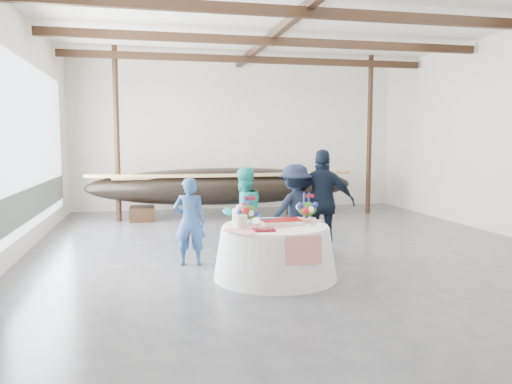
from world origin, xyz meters
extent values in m
cube|color=#3D3D42|center=(0.00, 0.00, 0.00)|extent=(10.00, 12.00, 0.01)
cube|color=silver|center=(0.00, 6.00, 2.25)|extent=(10.00, 0.02, 4.50)
cube|color=silver|center=(-5.00, 0.00, 2.25)|extent=(0.02, 12.00, 4.50)
cube|color=white|center=(0.00, 0.00, 4.50)|extent=(10.00, 12.00, 0.01)
cube|color=black|center=(0.00, -1.00, 4.25)|extent=(9.80, 0.12, 0.18)
cube|color=black|center=(0.00, 1.50, 4.25)|extent=(9.80, 0.12, 0.18)
cube|color=black|center=(0.00, 4.00, 4.25)|extent=(9.80, 0.12, 0.18)
cube|color=black|center=(0.00, 0.00, 4.38)|extent=(0.15, 11.76, 0.15)
cylinder|color=black|center=(-3.50, 4.08, 2.25)|extent=(0.14, 0.14, 4.50)
cylinder|color=black|center=(3.50, 4.08, 2.25)|extent=(0.14, 0.14, 4.50)
cube|color=silver|center=(-4.95, 1.00, 2.00)|extent=(0.02, 7.00, 3.20)
cube|color=#596654|center=(-4.94, 1.00, 0.90)|extent=(0.02, 7.00, 0.60)
cube|color=black|center=(-2.91, 4.08, 0.18)|extent=(0.64, 0.82, 0.36)
cube|color=black|center=(1.46, 4.08, 0.18)|extent=(0.64, 0.82, 0.36)
ellipsoid|color=black|center=(-0.72, 4.08, 0.87)|extent=(7.29, 1.46, 1.00)
cube|color=#9E7A4C|center=(-0.72, 4.08, 1.14)|extent=(5.83, 0.96, 0.05)
cone|color=white|center=(-0.84, -2.02, 0.39)|extent=(1.89, 1.89, 0.78)
cylinder|color=white|center=(-0.84, -2.02, 0.79)|extent=(1.60, 1.60, 0.04)
cube|color=red|center=(-0.84, -2.02, 0.81)|extent=(1.76, 1.42, 0.01)
cube|color=white|center=(-0.74, -1.98, 0.85)|extent=(0.60, 0.40, 0.07)
cylinder|color=white|center=(-1.40, -2.17, 0.91)|extent=(0.18, 0.18, 0.20)
cylinder|color=white|center=(-1.36, -1.70, 0.93)|extent=(0.18, 0.18, 0.23)
cube|color=maroon|center=(-1.12, -2.44, 0.83)|extent=(0.30, 0.24, 0.03)
cone|color=silver|center=(-0.27, -2.14, 0.87)|extent=(0.09, 0.09, 0.12)
imported|color=navy|center=(-2.06, -0.96, 0.74)|extent=(0.59, 0.44, 1.49)
imported|color=#21AEA1|center=(-1.10, -0.73, 0.82)|extent=(0.96, 0.86, 1.63)
imported|color=black|center=(-0.14, -0.72, 0.84)|extent=(1.20, 0.87, 1.68)
imported|color=black|center=(0.37, -0.78, 0.97)|extent=(1.23, 0.86, 1.95)
camera|label=1|loc=(-2.71, -9.30, 2.10)|focal=35.00mm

